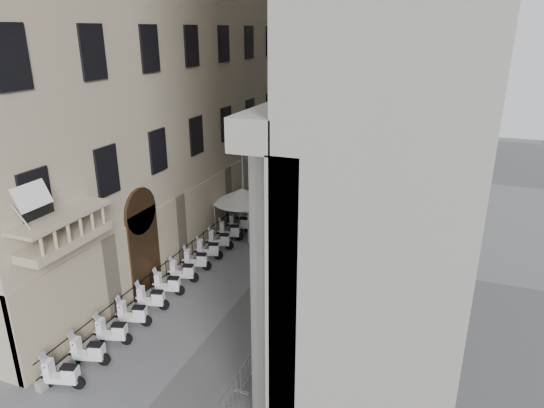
{
  "coord_description": "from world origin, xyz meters",
  "views": [
    {
      "loc": [
        9.14,
        -6.63,
        12.88
      ],
      "look_at": [
        0.92,
        15.02,
        4.5
      ],
      "focal_mm": 32.0,
      "sensor_mm": 36.0,
      "label": 1
    }
  ],
  "objects_px": {
    "scooter_0": "(65,388)",
    "info_kiosk": "(264,211)",
    "security_tent": "(241,194)",
    "street_lamp": "(247,165)",
    "pedestrian_b": "(343,191)",
    "pedestrian_a": "(295,207)"
  },
  "relations": [
    {
      "from": "scooter_0",
      "to": "info_kiosk",
      "type": "xyz_separation_m",
      "value": [
        1.1,
        17.85,
        1.03
      ]
    },
    {
      "from": "street_lamp",
      "to": "pedestrian_a",
      "type": "relative_size",
      "value": 3.93
    },
    {
      "from": "pedestrian_a",
      "to": "scooter_0",
      "type": "bearing_deg",
      "value": 106.01
    },
    {
      "from": "security_tent",
      "to": "pedestrian_b",
      "type": "height_order",
      "value": "security_tent"
    },
    {
      "from": "scooter_0",
      "to": "street_lamp",
      "type": "distance_m",
      "value": 17.24
    },
    {
      "from": "street_lamp",
      "to": "pedestrian_b",
      "type": "relative_size",
      "value": 4.05
    },
    {
      "from": "scooter_0",
      "to": "pedestrian_a",
      "type": "bearing_deg",
      "value": -23.21
    },
    {
      "from": "security_tent",
      "to": "pedestrian_b",
      "type": "relative_size",
      "value": 1.98
    },
    {
      "from": "scooter_0",
      "to": "street_lamp",
      "type": "height_order",
      "value": "street_lamp"
    },
    {
      "from": "info_kiosk",
      "to": "pedestrian_b",
      "type": "distance_m",
      "value": 7.65
    },
    {
      "from": "pedestrian_b",
      "to": "info_kiosk",
      "type": "bearing_deg",
      "value": 97.63
    },
    {
      "from": "street_lamp",
      "to": "pedestrian_b",
      "type": "xyz_separation_m",
      "value": [
        4.79,
        7.67,
        -3.6
      ]
    },
    {
      "from": "security_tent",
      "to": "pedestrian_a",
      "type": "height_order",
      "value": "security_tent"
    },
    {
      "from": "info_kiosk",
      "to": "pedestrian_b",
      "type": "bearing_deg",
      "value": 49.22
    },
    {
      "from": "scooter_0",
      "to": "info_kiosk",
      "type": "distance_m",
      "value": 17.92
    },
    {
      "from": "security_tent",
      "to": "street_lamp",
      "type": "height_order",
      "value": "street_lamp"
    },
    {
      "from": "street_lamp",
      "to": "info_kiosk",
      "type": "xyz_separation_m",
      "value": [
        0.66,
        1.23,
        -3.52
      ]
    },
    {
      "from": "info_kiosk",
      "to": "security_tent",
      "type": "bearing_deg",
      "value": -138.03
    },
    {
      "from": "scooter_0",
      "to": "pedestrian_a",
      "type": "height_order",
      "value": "pedestrian_a"
    },
    {
      "from": "street_lamp",
      "to": "pedestrian_b",
      "type": "height_order",
      "value": "street_lamp"
    },
    {
      "from": "info_kiosk",
      "to": "street_lamp",
      "type": "bearing_deg",
      "value": -126.15
    },
    {
      "from": "street_lamp",
      "to": "security_tent",
      "type": "bearing_deg",
      "value": 171.42
    }
  ]
}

